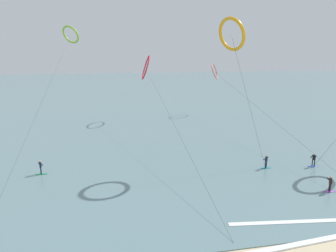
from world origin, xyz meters
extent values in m
cube|color=slate|center=(0.00, 108.59, 0.04)|extent=(400.00, 200.00, 0.08)
ellipsoid|color=#199351|center=(-14.64, 25.64, 0.11)|extent=(1.40, 0.40, 0.06)
cylinder|color=#191E38|center=(-14.68, 25.78, 0.54)|extent=(0.12, 0.12, 0.80)
cylinder|color=#191E38|center=(-14.59, 25.51, 0.54)|extent=(0.12, 0.12, 0.80)
cube|color=#191E38|center=(-14.64, 25.64, 1.25)|extent=(0.29, 0.37, 0.62)
sphere|color=tan|center=(-14.64, 25.64, 1.67)|extent=(0.22, 0.22, 0.22)
cylinder|color=#191E38|center=(-14.71, 25.97, 1.30)|extent=(0.50, 0.24, 0.39)
cylinder|color=#191E38|center=(-14.57, 25.56, 1.30)|extent=(0.50, 0.24, 0.39)
ellipsoid|color=teal|center=(11.97, 22.49, 0.11)|extent=(1.40, 0.40, 0.06)
cylinder|color=#191E38|center=(11.86, 22.41, 0.54)|extent=(0.12, 0.12, 0.80)
cylinder|color=#191E38|center=(12.09, 22.58, 0.54)|extent=(0.12, 0.12, 0.80)
cube|color=#191E38|center=(11.97, 22.49, 1.25)|extent=(0.38, 0.35, 0.62)
sphere|color=tan|center=(11.97, 22.49, 1.67)|extent=(0.22, 0.22, 0.22)
cylinder|color=#191E38|center=(11.80, 22.48, 1.30)|extent=(0.37, 0.46, 0.39)
cylinder|color=#191E38|center=(12.15, 22.75, 1.30)|extent=(0.37, 0.46, 0.39)
ellipsoid|color=purple|center=(15.14, 15.40, 0.11)|extent=(1.40, 0.40, 0.06)
cylinder|color=black|center=(15.19, 15.53, 0.54)|extent=(0.12, 0.12, 0.80)
cylinder|color=black|center=(15.09, 15.27, 0.54)|extent=(0.12, 0.12, 0.80)
cube|color=black|center=(15.14, 15.40, 1.25)|extent=(0.30, 0.37, 0.62)
sphere|color=tan|center=(15.14, 15.40, 1.67)|extent=(0.22, 0.22, 0.22)
cylinder|color=black|center=(15.22, 15.73, 1.30)|extent=(0.50, 0.26, 0.39)
cylinder|color=black|center=(15.06, 15.32, 1.30)|extent=(0.50, 0.26, 0.39)
ellipsoid|color=#2647B7|center=(18.07, 21.94, 0.11)|extent=(1.40, 0.40, 0.06)
cylinder|color=black|center=(18.12, 21.81, 0.54)|extent=(0.12, 0.12, 0.80)
cylinder|color=black|center=(18.02, 22.07, 0.54)|extent=(0.12, 0.12, 0.80)
cube|color=black|center=(18.07, 21.94, 1.25)|extent=(0.31, 0.37, 0.62)
sphere|color=tan|center=(18.07, 21.94, 1.67)|extent=(0.22, 0.22, 0.22)
cylinder|color=black|center=(18.15, 21.86, 1.30)|extent=(0.50, 0.27, 0.39)
cylinder|color=black|center=(17.99, 22.26, 1.30)|extent=(0.50, 0.27, 0.39)
torus|color=#EA7260|center=(17.51, 57.78, 9.71)|extent=(3.31, 4.07, 3.65)
cylinder|color=#3F3F3F|center=(17.12, 33.44, 4.79)|extent=(0.80, 48.69, 9.61)
torus|color=red|center=(1.03, 53.71, 10.90)|extent=(2.03, 5.25, 5.02)
cylinder|color=#3F3F3F|center=(1.64, 31.34, 5.38)|extent=(1.24, 44.75, 10.79)
torus|color=#8CC62D|center=(-14.38, 61.42, 17.73)|extent=(4.71, 4.33, 3.85)
cylinder|color=#3F3F3F|center=(-15.26, 36.70, 8.77)|extent=(1.80, 49.47, 17.55)
torus|color=orange|center=(8.22, 26.16, 15.98)|extent=(3.14, 4.40, 4.04)
cylinder|color=#3F3F3F|center=(10.10, 24.33, 7.89)|extent=(3.78, 3.70, 15.78)
cube|color=white|center=(6.80, 8.27, 0.06)|extent=(9.25, 1.28, 0.12)
cube|color=white|center=(10.57, 10.75, 0.06)|extent=(15.61, 2.32, 0.12)
camera|label=1|loc=(-6.15, -8.78, 13.77)|focal=31.78mm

